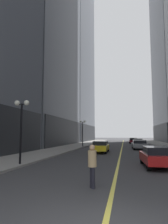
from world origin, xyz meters
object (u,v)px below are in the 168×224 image
at_px(car_maroon, 133,140).
at_px(street_lamp_left_far, 83,128).
at_px(street_lamp_left_near, 21,117).
at_px(car_green, 138,142).
at_px(car_yellow, 100,146).
at_px(pedestrian_in_tan_trench, 92,163).
at_px(car_grey, 139,144).
at_px(car_red, 157,156).

height_order(car_maroon, street_lamp_left_far, street_lamp_left_far).
xyz_separation_m(car_maroon, street_lamp_left_far, (-8.79, -16.45, 2.54)).
bearing_deg(street_lamp_left_near, car_green, 71.93).
xyz_separation_m(car_yellow, pedestrian_in_tan_trench, (1.52, -16.09, 0.26)).
bearing_deg(car_grey, pedestrian_in_tan_trench, -98.32).
relative_size(car_yellow, street_lamp_left_far, 1.05).
bearing_deg(pedestrian_in_tan_trench, car_maroon, 85.69).
bearing_deg(car_red, street_lamp_left_far, 113.95).
relative_size(car_red, street_lamp_left_far, 0.98).
xyz_separation_m(car_red, street_lamp_left_near, (-8.87, -1.14, 2.54)).
xyz_separation_m(pedestrian_in_tan_trench, street_lamp_left_far, (-5.60, 25.84, 2.28)).
xyz_separation_m(street_lamp_left_near, street_lamp_left_far, (0.00, 21.11, 0.00)).
xyz_separation_m(car_green, car_maroon, (-0.57, 8.87, 0.00)).
xyz_separation_m(car_red, car_maroon, (-0.08, 36.41, 0.00)).
height_order(car_grey, car_green, same).
height_order(car_yellow, pedestrian_in_tan_trench, pedestrian_in_tan_trench).
distance_m(car_red, pedestrian_in_tan_trench, 6.72).
bearing_deg(car_red, pedestrian_in_tan_trench, -119.07).
xyz_separation_m(car_yellow, car_green, (5.27, 17.33, -0.00)).
bearing_deg(car_red, street_lamp_left_near, -172.64).
height_order(car_yellow, car_green, same).
bearing_deg(car_yellow, car_maroon, 79.82).
bearing_deg(street_lamp_left_near, street_lamp_left_far, 90.00).
height_order(car_grey, street_lamp_left_near, street_lamp_left_near).
relative_size(car_green, street_lamp_left_far, 0.95).
relative_size(car_yellow, pedestrian_in_tan_trench, 2.77).
bearing_deg(car_grey, car_maroon, 90.28).
bearing_deg(pedestrian_in_tan_trench, street_lamp_left_far, 102.24).
distance_m(car_yellow, car_maroon, 26.62).
relative_size(car_yellow, car_maroon, 1.01).
xyz_separation_m(car_grey, street_lamp_left_far, (-8.89, 3.38, 2.54)).
height_order(car_yellow, street_lamp_left_near, street_lamp_left_near).
relative_size(car_green, pedestrian_in_tan_trench, 2.50).
distance_m(street_lamp_left_near, street_lamp_left_far, 21.11).
bearing_deg(pedestrian_in_tan_trench, street_lamp_left_near, 139.85).
bearing_deg(car_green, street_lamp_left_near, -108.07).
bearing_deg(car_maroon, car_red, -89.88).
bearing_deg(car_yellow, street_lamp_left_far, 112.74).
bearing_deg(street_lamp_left_near, car_grey, 63.38).
distance_m(car_yellow, street_lamp_left_near, 12.34).
bearing_deg(car_yellow, car_grey, 53.02).
bearing_deg(pedestrian_in_tan_trench, car_yellow, 95.38).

